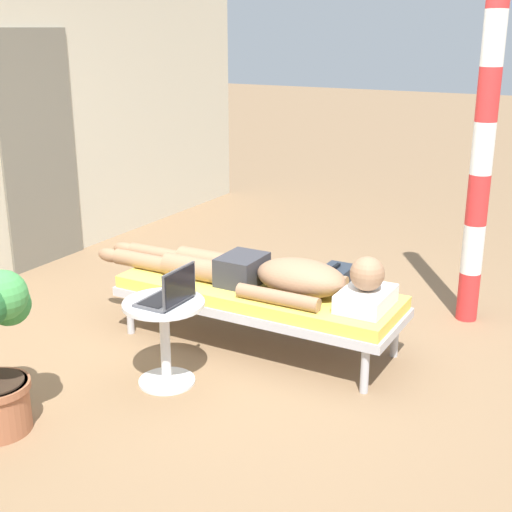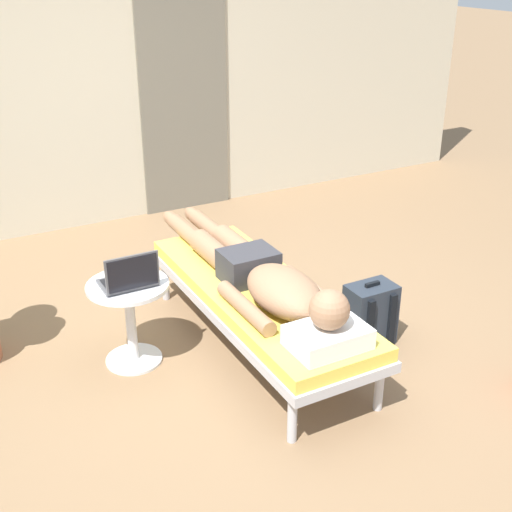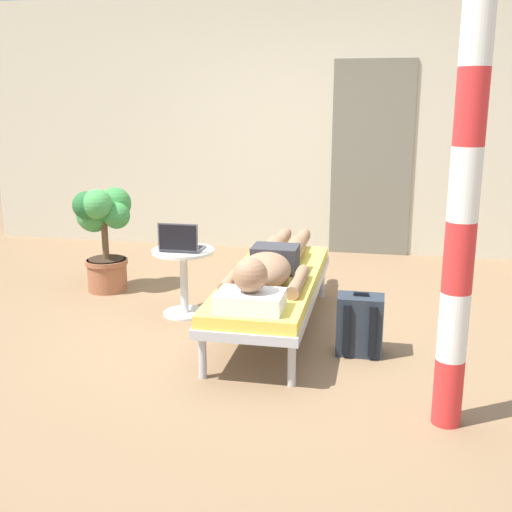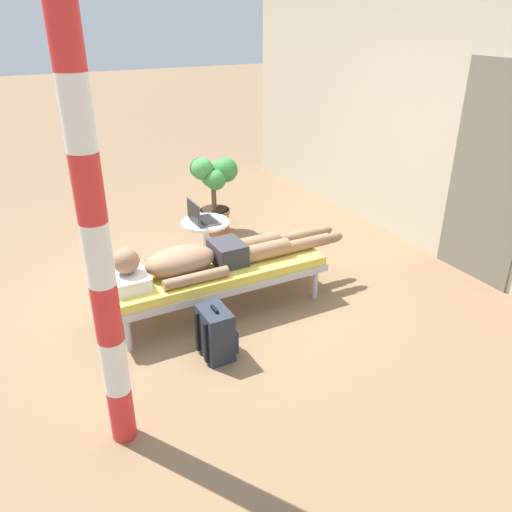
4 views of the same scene
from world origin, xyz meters
TOP-DOWN VIEW (x-y plane):
  - ground_plane at (0.00, 0.00)m, footprint 40.00×40.00m
  - house_wall_back at (0.23, 2.64)m, footprint 7.60×0.20m
  - house_door_panel at (0.84, 2.53)m, footprint 0.84×0.03m
  - lounge_chair at (0.23, 0.02)m, footprint 0.64×1.93m
  - person_reclining at (0.23, -0.05)m, footprint 0.53×2.17m
  - side_table at (-0.50, 0.24)m, footprint 0.48×0.48m
  - laptop at (-0.50, 0.19)m, footprint 0.31×0.24m
  - backpack at (0.87, -0.26)m, footprint 0.30×0.26m

SIDE VIEW (x-z plane):
  - ground_plane at x=0.00m, z-range 0.00..0.00m
  - backpack at x=0.87m, z-range -0.02..0.41m
  - lounge_chair at x=0.23m, z-range 0.14..0.56m
  - side_table at x=-0.50m, z-range 0.09..0.62m
  - person_reclining at x=0.23m, z-range 0.36..0.68m
  - laptop at x=-0.50m, z-range 0.47..0.69m
  - house_door_panel at x=0.84m, z-range 0.00..2.04m
  - house_wall_back at x=0.23m, z-range 0.00..2.70m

